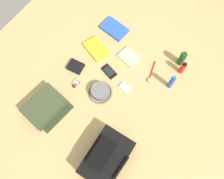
{
  "coord_description": "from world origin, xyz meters",
  "views": [
    {
      "loc": [
        0.46,
        0.33,
        1.58
      ],
      "look_at": [
        0.0,
        0.0,
        0.04
      ],
      "focal_mm": 37.97,
      "sensor_mm": 36.0,
      "label": 1
    }
  ],
  "objects_px": {
    "sunscreen_spray": "(183,68)",
    "cell_phone": "(109,71)",
    "media_player": "(125,88)",
    "bucket_hat": "(100,92)",
    "notepad": "(129,57)",
    "toothbrush": "(151,73)",
    "wallet": "(76,66)",
    "paperback_novel": "(114,29)",
    "travel_guidebook": "(97,49)",
    "shampoo_bottle": "(182,59)",
    "deodorant_spray": "(171,82)",
    "toiletry_pouch": "(45,107)",
    "wristwatch": "(76,83)",
    "backpack": "(106,158)"
  },
  "relations": [
    {
      "from": "paperback_novel",
      "to": "wristwatch",
      "type": "xyz_separation_m",
      "value": [
        0.53,
        0.04,
        -0.01
      ]
    },
    {
      "from": "deodorant_spray",
      "to": "shampoo_bottle",
      "type": "bearing_deg",
      "value": -171.27
    },
    {
      "from": "wallet",
      "to": "shampoo_bottle",
      "type": "bearing_deg",
      "value": 119.22
    },
    {
      "from": "travel_guidebook",
      "to": "toothbrush",
      "type": "height_order",
      "value": "same"
    },
    {
      "from": "shampoo_bottle",
      "to": "notepad",
      "type": "distance_m",
      "value": 0.38
    },
    {
      "from": "toothbrush",
      "to": "deodorant_spray",
      "type": "bearing_deg",
      "value": 85.36
    },
    {
      "from": "toothbrush",
      "to": "wallet",
      "type": "distance_m",
      "value": 0.55
    },
    {
      "from": "bucket_hat",
      "to": "travel_guidebook",
      "type": "distance_m",
      "value": 0.35
    },
    {
      "from": "notepad",
      "to": "deodorant_spray",
      "type": "bearing_deg",
      "value": 96.9
    },
    {
      "from": "toiletry_pouch",
      "to": "media_player",
      "type": "distance_m",
      "value": 0.57
    },
    {
      "from": "sunscreen_spray",
      "to": "cell_phone",
      "type": "relative_size",
      "value": 0.99
    },
    {
      "from": "cell_phone",
      "to": "toothbrush",
      "type": "bearing_deg",
      "value": 123.56
    },
    {
      "from": "bucket_hat",
      "to": "backpack",
      "type": "bearing_deg",
      "value": 41.53
    },
    {
      "from": "toothbrush",
      "to": "notepad",
      "type": "distance_m",
      "value": 0.2
    },
    {
      "from": "deodorant_spray",
      "to": "wristwatch",
      "type": "xyz_separation_m",
      "value": [
        0.37,
        -0.55,
        -0.07
      ]
    },
    {
      "from": "paperback_novel",
      "to": "wristwatch",
      "type": "relative_size",
      "value": 2.98
    },
    {
      "from": "sunscreen_spray",
      "to": "media_player",
      "type": "distance_m",
      "value": 0.43
    },
    {
      "from": "paperback_novel",
      "to": "notepad",
      "type": "relative_size",
      "value": 1.41
    },
    {
      "from": "bucket_hat",
      "to": "wallet",
      "type": "relative_size",
      "value": 1.56
    },
    {
      "from": "toothbrush",
      "to": "travel_guidebook",
      "type": "bearing_deg",
      "value": -80.49
    },
    {
      "from": "backpack",
      "to": "wallet",
      "type": "height_order",
      "value": "backpack"
    },
    {
      "from": "bucket_hat",
      "to": "notepad",
      "type": "relative_size",
      "value": 1.15
    },
    {
      "from": "backpack",
      "to": "notepad",
      "type": "relative_size",
      "value": 2.31
    },
    {
      "from": "sunscreen_spray",
      "to": "notepad",
      "type": "bearing_deg",
      "value": -71.36
    },
    {
      "from": "deodorant_spray",
      "to": "toothbrush",
      "type": "xyz_separation_m",
      "value": [
        -0.01,
        -0.16,
        -0.07
      ]
    },
    {
      "from": "deodorant_spray",
      "to": "paperback_novel",
      "type": "relative_size",
      "value": 0.73
    },
    {
      "from": "travel_guidebook",
      "to": "media_player",
      "type": "distance_m",
      "value": 0.37
    },
    {
      "from": "cell_phone",
      "to": "wristwatch",
      "type": "distance_m",
      "value": 0.25
    },
    {
      "from": "cell_phone",
      "to": "notepad",
      "type": "bearing_deg",
      "value": 162.85
    },
    {
      "from": "shampoo_bottle",
      "to": "toothbrush",
      "type": "xyz_separation_m",
      "value": [
        0.19,
        -0.13,
        -0.06
      ]
    },
    {
      "from": "backpack",
      "to": "toiletry_pouch",
      "type": "bearing_deg",
      "value": -92.99
    },
    {
      "from": "sunscreen_spray",
      "to": "wristwatch",
      "type": "xyz_separation_m",
      "value": [
        0.52,
        -0.56,
        -0.05
      ]
    },
    {
      "from": "paperback_novel",
      "to": "cell_phone",
      "type": "bearing_deg",
      "value": 29.27
    },
    {
      "from": "bucket_hat",
      "to": "paperback_novel",
      "type": "relative_size",
      "value": 0.81
    },
    {
      "from": "wristwatch",
      "to": "wallet",
      "type": "height_order",
      "value": "wallet"
    },
    {
      "from": "backpack",
      "to": "toiletry_pouch",
      "type": "xyz_separation_m",
      "value": [
        -0.03,
        -0.53,
        -0.02
      ]
    },
    {
      "from": "paperback_novel",
      "to": "backpack",
      "type": "bearing_deg",
      "value": 32.33
    },
    {
      "from": "shampoo_bottle",
      "to": "deodorant_spray",
      "type": "distance_m",
      "value": 0.21
    },
    {
      "from": "shampoo_bottle",
      "to": "wallet",
      "type": "xyz_separation_m",
      "value": [
        0.47,
        -0.61,
        -0.05
      ]
    },
    {
      "from": "bucket_hat",
      "to": "deodorant_spray",
      "type": "distance_m",
      "value": 0.5
    },
    {
      "from": "bucket_hat",
      "to": "travel_guidebook",
      "type": "height_order",
      "value": "bucket_hat"
    },
    {
      "from": "bucket_hat",
      "to": "notepad",
      "type": "bearing_deg",
      "value": 178.15
    },
    {
      "from": "deodorant_spray",
      "to": "wallet",
      "type": "relative_size",
      "value": 1.4
    },
    {
      "from": "shampoo_bottle",
      "to": "cell_phone",
      "type": "bearing_deg",
      "value": -46.54
    },
    {
      "from": "shampoo_bottle",
      "to": "wallet",
      "type": "distance_m",
      "value": 0.77
    },
    {
      "from": "paperback_novel",
      "to": "travel_guidebook",
      "type": "relative_size",
      "value": 0.96
    },
    {
      "from": "toiletry_pouch",
      "to": "wristwatch",
      "type": "distance_m",
      "value": 0.27
    },
    {
      "from": "shampoo_bottle",
      "to": "deodorant_spray",
      "type": "bearing_deg",
      "value": 8.73
    },
    {
      "from": "paperback_novel",
      "to": "travel_guidebook",
      "type": "bearing_deg",
      "value": -1.66
    },
    {
      "from": "backpack",
      "to": "sunscreen_spray",
      "type": "xyz_separation_m",
      "value": [
        -0.81,
        0.08,
        -0.01
      ]
    }
  ]
}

